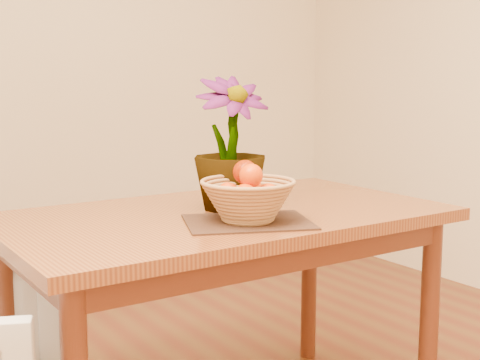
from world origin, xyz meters
TOP-DOWN VIEW (x-y plane):
  - wall_back at (0.00, 2.25)m, footprint 4.00×0.02m
  - table at (0.00, 0.30)m, footprint 1.40×0.80m
  - placemat at (-0.03, 0.12)m, footprint 0.44×0.39m
  - wicker_basket at (-0.03, 0.12)m, footprint 0.28×0.28m
  - orange_pile at (-0.03, 0.12)m, footprint 0.15×0.16m
  - potted_plant at (0.03, 0.32)m, footprint 0.27×0.27m

SIDE VIEW (x-z plane):
  - table at x=0.00m, z-range 0.29..1.04m
  - placemat at x=-0.03m, z-range 0.75..0.76m
  - wicker_basket at x=-0.03m, z-range 0.75..0.87m
  - orange_pile at x=-0.03m, z-range 0.80..0.93m
  - potted_plant at x=0.03m, z-range 0.75..1.18m
  - wall_back at x=0.00m, z-range 0.00..2.70m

